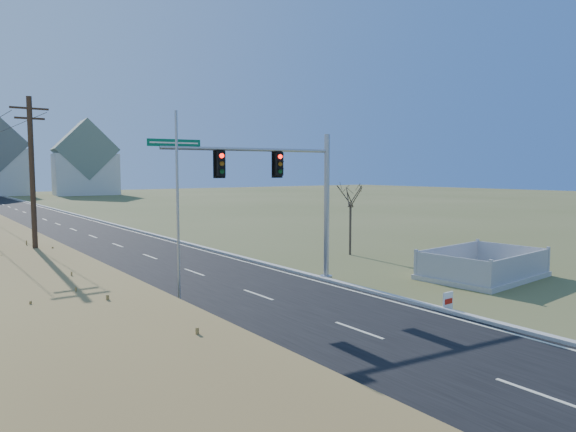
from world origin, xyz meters
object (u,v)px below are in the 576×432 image
(flagpole, at_px, (178,240))
(open_sign, at_px, (448,301))
(traffic_signal_mast, at_px, (293,191))
(fence_enclosure, at_px, (483,272))
(bare_tree, at_px, (351,194))

(flagpole, bearing_deg, open_sign, -27.06)
(traffic_signal_mast, bearing_deg, flagpole, -150.71)
(open_sign, distance_m, flagpole, 10.21)
(fence_enclosure, bearing_deg, flagpole, 169.34)
(open_sign, xyz_separation_m, bare_tree, (6.02, 11.69, 3.46))
(open_sign, bearing_deg, flagpole, 152.37)
(fence_enclosure, relative_size, flagpole, 0.87)
(fence_enclosure, bearing_deg, bare_tree, 89.06)
(traffic_signal_mast, xyz_separation_m, fence_enclosure, (8.36, -4.51, -4.04))
(fence_enclosure, relative_size, bare_tree, 1.33)
(bare_tree, bearing_deg, flagpole, -154.13)
(open_sign, bearing_deg, traffic_signal_mast, 103.78)
(open_sign, bearing_deg, bare_tree, 62.20)
(traffic_signal_mast, relative_size, open_sign, 12.56)
(fence_enclosure, height_order, open_sign, fence_enclosure)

